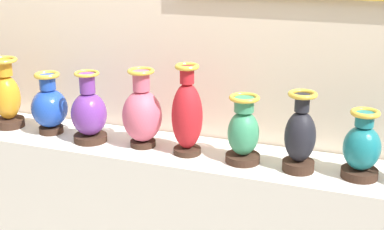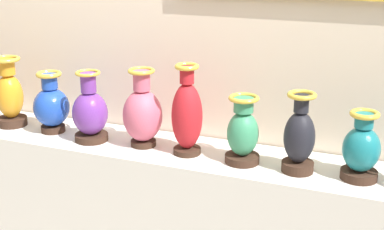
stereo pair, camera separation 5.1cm
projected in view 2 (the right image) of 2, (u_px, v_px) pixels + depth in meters
name	position (u px, v px, depth m)	size (l,w,h in m)	color
back_wall	(216.00, 1.00, 2.51)	(4.75, 0.14, 3.13)	beige
vase_amber	(10.00, 95.00, 2.78)	(0.15, 0.15, 0.35)	#382319
vase_sapphire	(51.00, 105.00, 2.69)	(0.17, 0.17, 0.30)	#382319
vase_violet	(90.00, 113.00, 2.58)	(0.17, 0.17, 0.33)	#382319
vase_rose	(143.00, 113.00, 2.51)	(0.18, 0.18, 0.36)	#382319
vase_crimson	(187.00, 115.00, 2.41)	(0.14, 0.14, 0.40)	#382319
vase_jade	(243.00, 133.00, 2.32)	(0.15, 0.15, 0.29)	#382319
vase_onyx	(299.00, 138.00, 2.23)	(0.13, 0.13, 0.34)	#382319
vase_teal	(361.00, 150.00, 2.17)	(0.15, 0.15, 0.28)	#382319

